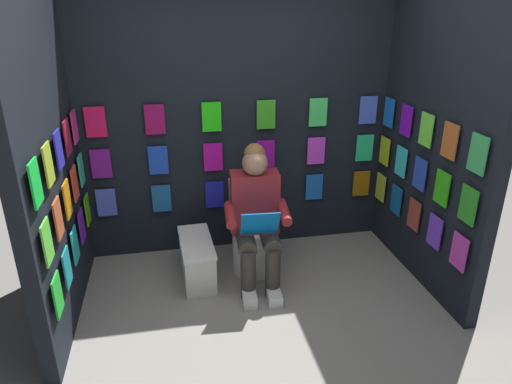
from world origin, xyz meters
name	(u,v)px	position (x,y,z in m)	size (l,w,h in m)	color
ground_plane	(279,356)	(0.00, 0.00, 0.00)	(30.00, 30.00, 0.00)	gray
display_wall_back	(238,125)	(0.00, -1.67, 1.20)	(2.91, 0.14, 2.41)	black
display_wall_left	(434,142)	(-1.46, -0.81, 1.20)	(0.14, 1.62, 2.41)	black
display_wall_right	(48,165)	(1.46, -0.81, 1.20)	(0.14, 1.62, 2.41)	black
toilet	(253,233)	(-0.05, -1.19, 0.33)	(0.42, 0.57, 0.77)	white
person_reading	(256,217)	(-0.03, -0.96, 0.60)	(0.54, 0.70, 1.19)	maroon
comic_longbox_near	(197,259)	(0.47, -1.07, 0.19)	(0.29, 0.65, 0.37)	white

